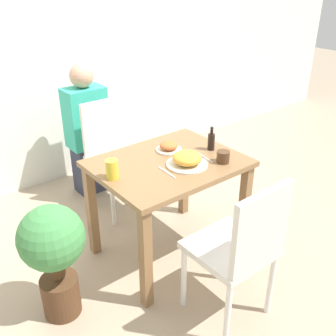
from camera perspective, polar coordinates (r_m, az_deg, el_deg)
The scene contains 14 objects.
ground_plane at distance 2.97m, azimuth -0.00°, elevation -11.80°, with size 16.00×16.00×0.00m, color tan.
wall_back at distance 3.71m, azimuth -15.95°, elevation 17.47°, with size 8.00×0.05×2.60m.
dining_table at distance 2.62m, azimuth -0.00°, elevation -1.39°, with size 0.94×0.75×0.73m.
chair_near at distance 2.20m, azimuth 10.58°, elevation -11.03°, with size 0.42×0.42×0.92m.
chair_far at distance 3.26m, azimuth -7.99°, elevation 2.67°, with size 0.42×0.42×0.92m.
food_plate at distance 2.50m, azimuth 2.79°, elevation 1.25°, with size 0.27×0.27×0.09m.
side_plate at distance 2.71m, azimuth 0.11°, elevation 3.09°, with size 0.18×0.18×0.07m.
drink_cup at distance 2.56m, azimuth 8.00°, elevation 1.61°, with size 0.08×0.08×0.08m.
juice_glass at distance 2.36m, azimuth -8.12°, elevation -0.19°, with size 0.08×0.08×0.12m.
sauce_bottle at distance 2.72m, azimuth 6.30°, elevation 3.95°, with size 0.05×0.05×0.17m.
fork_utensil at distance 2.42m, azimuth -0.17°, elevation -0.64°, with size 0.02×0.18×0.00m.
spoon_utensil at distance 2.62m, azimuth 5.49°, elevation 1.45°, with size 0.03×0.16×0.00m.
potted_plant_left at distance 2.32m, azimuth -16.30°, elevation -11.32°, with size 0.37×0.37×0.74m.
person_figure at distance 3.52m, azimuth -11.72°, elevation 5.20°, with size 0.34×0.22×1.17m.
Camera 1 is at (-1.43, -1.81, 1.87)m, focal length 42.00 mm.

